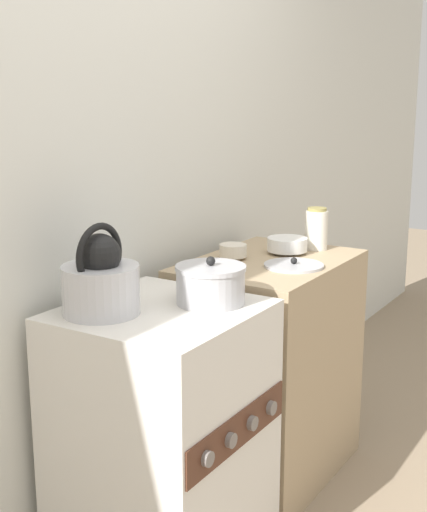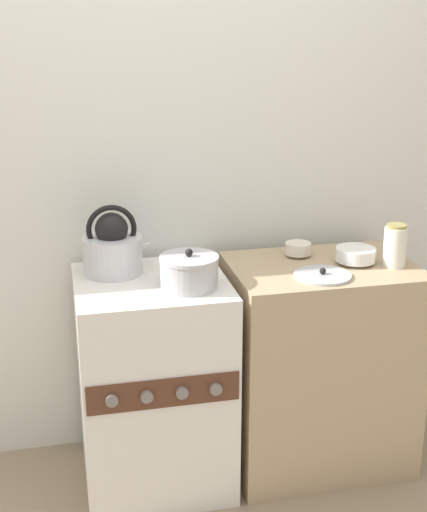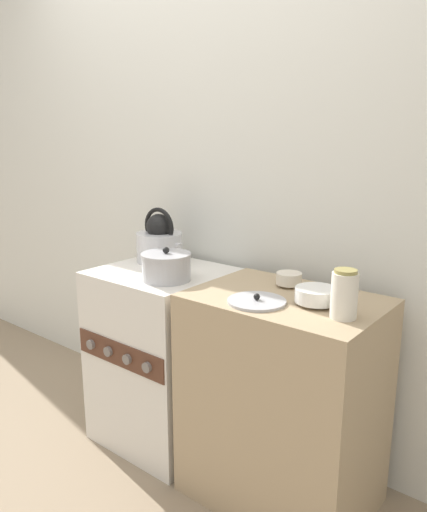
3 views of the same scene
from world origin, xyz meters
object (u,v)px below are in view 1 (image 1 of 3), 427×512
Objects in this scene: loose_pot_lid at (294,265)px; kettle at (101,280)px; cooking_pot at (211,284)px; storage_jar at (316,229)px; enamel_bowl at (287,245)px; small_ceramic_bowl at (233,251)px; stove at (163,439)px.

kettle is at bearing 161.04° from loose_pot_lid.
storage_jar is at bearing 0.79° from cooking_pot.
storage_jar is (1.05, -0.20, -0.00)m from kettle.
kettle is 1.79× the size of enamel_bowl.
cooking_pot is at bearing 175.22° from loose_pot_lid.
cooking_pot is at bearing -40.52° from kettle.
storage_jar is 0.77× the size of loose_pot_lid.
enamel_bowl is 0.15m from storage_jar.
kettle is at bearing 179.27° from small_ceramic_bowl.
stove is 0.50m from cooking_pot.
storage_jar reaches higher than enamel_bowl.
small_ceramic_bowl is (0.48, 0.20, -0.01)m from cooking_pot.
kettle is 1.28× the size of cooking_pot.
small_ceramic_bowl is 0.48× the size of loose_pot_lid.
enamel_bowl is (0.67, 0.07, -0.01)m from cooking_pot.
kettle is 2.68× the size of small_ceramic_bowl.
kettle reaches higher than stove.
cooking_pot is 0.49m from loose_pot_lid.
enamel_bowl is at bearing 6.22° from cooking_pot.
stove is 3.94× the size of loose_pot_lid.
storage_jar is (0.32, -0.19, 0.05)m from small_ceramic_bowl.
storage_jar is at bearing -31.13° from small_ceramic_bowl.
stove is 1.06m from storage_jar.
kettle is at bearing 136.24° from stove.
cooking_pot is 1.00× the size of loose_pot_lid.
enamel_bowl is at bearing 154.67° from storage_jar.
cooking_pot is (0.13, -0.09, 0.48)m from stove.
kettle is 0.93m from enamel_bowl.
loose_pot_lid is (0.01, -0.24, -0.03)m from small_ceramic_bowl.
enamel_bowl reaches higher than small_ceramic_bowl.
stove is at bearing 142.98° from cooking_pot.
loose_pot_lid is at bearing -147.32° from enamel_bowl.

